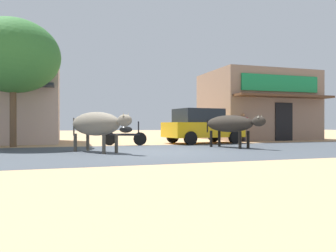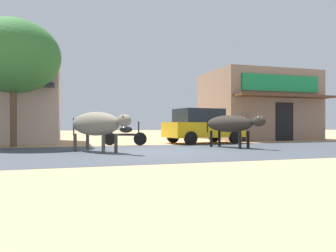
% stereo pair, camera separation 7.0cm
% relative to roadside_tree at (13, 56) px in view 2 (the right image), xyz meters
% --- Properties ---
extents(ground, '(80.00, 80.00, 0.00)m').
position_rel_roadside_tree_xyz_m(ground, '(4.78, -3.82, -3.61)').
color(ground, tan).
extents(asphalt_road, '(72.00, 6.65, 0.00)m').
position_rel_roadside_tree_xyz_m(asphalt_road, '(4.78, -3.82, -3.61)').
color(asphalt_road, '#3E444C').
rests_on(asphalt_road, ground).
extents(storefront_right_club, '(6.10, 5.47, 4.06)m').
position_rel_roadside_tree_xyz_m(storefront_right_club, '(13.27, 3.33, -1.57)').
color(storefront_right_club, '#917360').
rests_on(storefront_right_club, ground).
extents(roadside_tree, '(3.64, 3.64, 5.07)m').
position_rel_roadside_tree_xyz_m(roadside_tree, '(0.00, 0.00, 0.00)').
color(roadside_tree, brown).
rests_on(roadside_tree, ground).
extents(parked_hatchback_car, '(3.84, 2.34, 1.64)m').
position_rel_roadside_tree_xyz_m(parked_hatchback_car, '(8.19, 0.19, -2.77)').
color(parked_hatchback_car, gold).
rests_on(parked_hatchback_car, ground).
extents(parked_motorcycle, '(1.79, 0.80, 1.03)m').
position_rel_roadside_tree_xyz_m(parked_motorcycle, '(4.44, -0.23, -3.15)').
color(parked_motorcycle, black).
rests_on(parked_motorcycle, ground).
extents(cow_near_brown, '(1.94, 2.57, 1.30)m').
position_rel_roadside_tree_xyz_m(cow_near_brown, '(2.92, -3.46, -2.70)').
color(cow_near_brown, slate).
rests_on(cow_near_brown, ground).
extents(cow_far_dark, '(1.50, 2.69, 1.26)m').
position_rel_roadside_tree_xyz_m(cow_far_dark, '(8.06, -2.89, -2.69)').
color(cow_far_dark, '#2A251F').
rests_on(cow_far_dark, ground).
extents(pedestrian_by_shop, '(0.34, 0.61, 1.49)m').
position_rel_roadside_tree_xyz_m(pedestrian_by_shop, '(10.96, 1.03, -2.74)').
color(pedestrian_by_shop, '#262633').
rests_on(pedestrian_by_shop, ground).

